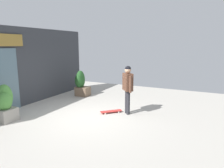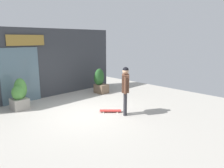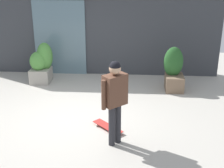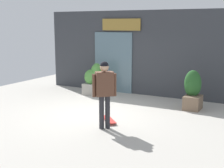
{
  "view_description": "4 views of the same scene",
  "coord_description": "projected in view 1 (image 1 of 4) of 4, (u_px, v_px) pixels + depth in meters",
  "views": [
    {
      "loc": [
        -5.88,
        -3.88,
        2.54
      ],
      "look_at": [
        0.85,
        -0.6,
        1.09
      ],
      "focal_mm": 32.95,
      "sensor_mm": 36.0,
      "label": 1
    },
    {
      "loc": [
        -4.67,
        -6.14,
        2.77
      ],
      "look_at": [
        0.85,
        -0.6,
        1.09
      ],
      "focal_mm": 34.13,
      "sensor_mm": 36.0,
      "label": 2
    },
    {
      "loc": [
        1.28,
        -6.87,
        3.56
      ],
      "look_at": [
        0.85,
        -0.6,
        1.09
      ],
      "focal_mm": 50.99,
      "sensor_mm": 36.0,
      "label": 3
    },
    {
      "loc": [
        4.99,
        -8.22,
        2.73
      ],
      "look_at": [
        0.85,
        -0.6,
        1.09
      ],
      "focal_mm": 51.39,
      "sensor_mm": 36.0,
      "label": 4
    }
  ],
  "objects": [
    {
      "name": "ground_plane",
      "position": [
        87.0,
        117.0,
        7.34
      ],
      "size": [
        12.0,
        12.0,
        0.0
      ],
      "primitive_type": "plane",
      "color": "#B2ADA3"
    },
    {
      "name": "building_facade",
      "position": [
        19.0,
        68.0,
        8.38
      ],
      "size": [
        8.06,
        0.31,
        3.23
      ],
      "color": "#383A3F",
      "rests_on": "ground_plane"
    },
    {
      "name": "skateboarder",
      "position": [
        128.0,
        84.0,
        7.46
      ],
      "size": [
        0.52,
        0.5,
        1.78
      ],
      "rotation": [
        0.0,
        0.0,
        2.3
      ],
      "color": "#28282D",
      "rests_on": "ground_plane"
    },
    {
      "name": "skateboard",
      "position": [
        111.0,
        111.0,
        7.73
      ],
      "size": [
        0.73,
        0.73,
        0.08
      ],
      "rotation": [
        0.0,
        0.0,
        2.36
      ],
      "color": "red",
      "rests_on": "ground_plane"
    },
    {
      "name": "planter_box_left",
      "position": [
        5.0,
        104.0,
        6.87
      ],
      "size": [
        0.66,
        0.71,
        1.22
      ],
      "color": "gray",
      "rests_on": "ground_plane"
    },
    {
      "name": "planter_box_right",
      "position": [
        81.0,
        83.0,
        10.21
      ],
      "size": [
        0.58,
        0.69,
        1.27
      ],
      "color": "brown",
      "rests_on": "ground_plane"
    }
  ]
}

